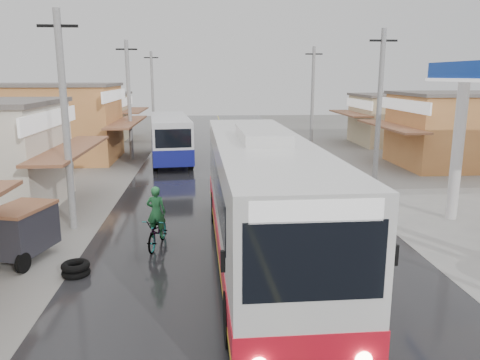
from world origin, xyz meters
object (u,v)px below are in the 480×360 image
Objects in this scene: coach_bus at (261,199)px; tyre_stack at (76,269)px; tricycle_near at (22,230)px; second_bus at (170,137)px; cyclist at (157,227)px.

coach_bus reaches higher than tyre_stack.
tyre_stack is (-5.50, -0.74, -1.79)m from coach_bus.
coach_bus reaches higher than tricycle_near.
second_bus is at bearing 94.42° from tricycle_near.
coach_bus is at bearing -83.92° from second_bus.
second_bus is at bearing 85.47° from tyre_stack.
tricycle_near is (-7.46, 0.64, -1.01)m from coach_bus.
tricycle_near is 2.53m from tyre_stack.
second_bus is 17.66m from tricycle_near.
tricycle_near is (-4.13, -0.80, 0.28)m from cyclist.
coach_bus is 5.83m from tyre_stack.
second_bus is at bearing 101.77° from coach_bus.
second_bus is 16.55m from cyclist.
coach_bus is 16.26× the size of tyre_stack.
second_bus is (-4.02, 17.96, -0.38)m from coach_bus.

